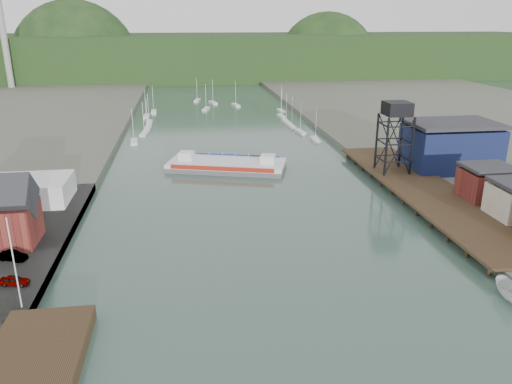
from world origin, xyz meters
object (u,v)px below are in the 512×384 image
object	(u,v)px
car_west_a	(14,280)
chain_ferry	(227,165)
motorboat	(510,292)
lift_tower	(397,113)

from	to	relation	value
car_west_a	chain_ferry	bearing A→B (deg)	-20.69
motorboat	car_west_a	bearing A→B (deg)	-178.58
lift_tower	chain_ferry	size ratio (longest dim) A/B	0.52
lift_tower	chain_ferry	xyz separation A→B (m)	(-37.16, 13.95, -14.47)
chain_ferry	lift_tower	bearing A→B (deg)	-3.67
chain_ferry	motorboat	xyz separation A→B (m)	(31.84, -66.63, 0.05)
chain_ferry	car_west_a	xyz separation A→B (m)	(-33.39, -55.97, 1.07)
lift_tower	motorboat	world-z (taller)	lift_tower
lift_tower	chain_ferry	distance (m)	42.25
lift_tower	motorboat	distance (m)	54.87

